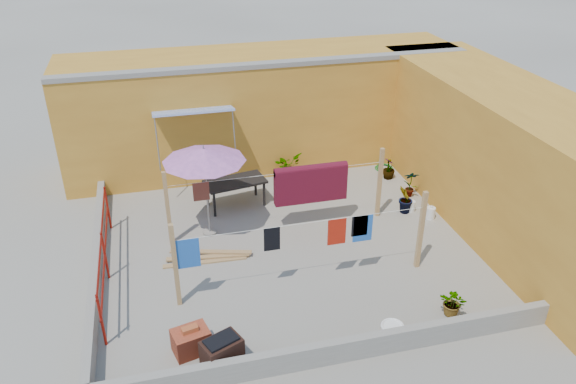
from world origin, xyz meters
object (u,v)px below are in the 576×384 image
at_px(water_jug_b, 411,206).
at_px(outdoor_table, 235,183).
at_px(water_jug_a, 431,213).
at_px(plant_back_a, 287,167).
at_px(green_hose, 384,168).
at_px(patio_umbrella, 204,155).
at_px(brick_stack, 191,341).
at_px(white_basin, 392,327).
at_px(brazier, 222,353).

bearing_deg(water_jug_b, outdoor_table, 161.79).
bearing_deg(outdoor_table, water_jug_b, -18.21).
xyz_separation_m(outdoor_table, water_jug_a, (4.48, -1.82, -0.48)).
bearing_deg(plant_back_a, green_hose, 0.00).
distance_m(patio_umbrella, plant_back_a, 3.64).
xyz_separation_m(outdoor_table, water_jug_b, (4.18, -1.37, -0.49)).
relative_size(water_jug_a, water_jug_b, 1.07).
bearing_deg(green_hose, brick_stack, -135.76).
xyz_separation_m(patio_umbrella, green_hose, (5.30, 2.20, -1.96)).
relative_size(outdoor_table, white_basin, 3.67).
distance_m(patio_umbrella, water_jug_a, 5.65).
relative_size(water_jug_a, green_hose, 0.66).
xyz_separation_m(brick_stack, green_hose, (6.10, 5.94, -0.20)).
bearing_deg(plant_back_a, brazier, -113.28).
bearing_deg(outdoor_table, brick_stack, -108.22).
distance_m(brick_stack, green_hose, 8.51).
bearing_deg(patio_umbrella, brazier, -94.35).
relative_size(outdoor_table, brazier, 2.10).
bearing_deg(brick_stack, patio_umbrella, 78.04).
bearing_deg(patio_umbrella, green_hose, 22.50).
bearing_deg(water_jug_b, patio_umbrella, 177.49).
bearing_deg(outdoor_table, green_hose, 13.07).
xyz_separation_m(green_hose, plant_back_a, (-2.87, 0.00, 0.37)).
height_order(brazier, water_jug_b, brazier).
relative_size(brazier, plant_back_a, 0.95).
relative_size(water_jug_b, green_hose, 0.62).
height_order(patio_umbrella, water_jug_a, patio_umbrella).
height_order(patio_umbrella, brick_stack, patio_umbrella).
relative_size(water_jug_a, plant_back_a, 0.43).
height_order(brick_stack, plant_back_a, plant_back_a).
height_order(patio_umbrella, brazier, patio_umbrella).
bearing_deg(brick_stack, water_jug_b, 31.29).
bearing_deg(brazier, white_basin, 2.34).
height_order(patio_umbrella, outdoor_table, patio_umbrella).
bearing_deg(green_hose, white_basin, -111.58).
distance_m(patio_umbrella, brick_stack, 4.21).
height_order(patio_umbrella, green_hose, patio_umbrella).
height_order(brazier, white_basin, brazier).
relative_size(brick_stack, brazier, 0.92).
xyz_separation_m(water_jug_a, water_jug_b, (-0.31, 0.45, -0.01)).
relative_size(brick_stack, water_jug_a, 2.03).
bearing_deg(water_jug_a, brazier, -147.83).
bearing_deg(white_basin, brazier, -177.66).
bearing_deg(patio_umbrella, brick_stack, -101.96).
xyz_separation_m(patio_umbrella, plant_back_a, (2.43, 2.20, -1.59)).
distance_m(white_basin, plant_back_a, 6.29).
relative_size(brick_stack, green_hose, 1.35).
bearing_deg(brazier, water_jug_a, 32.17).
height_order(white_basin, water_jug_b, water_jug_b).
xyz_separation_m(water_jug_b, plant_back_a, (-2.56, 2.42, 0.26)).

